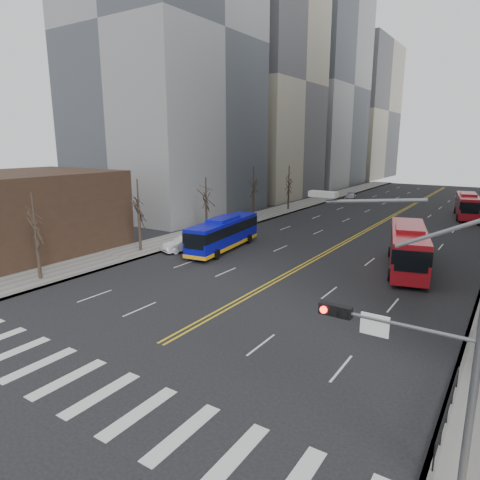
# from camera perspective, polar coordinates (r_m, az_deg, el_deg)

# --- Properties ---
(ground) EXTENTS (220.00, 220.00, 0.00)m
(ground) POSITION_cam_1_polar(r_m,az_deg,el_deg) (21.87, -20.09, -17.86)
(ground) COLOR black
(sidewalk_left) EXTENTS (5.00, 130.00, 0.15)m
(sidewalk_left) POSITION_cam_1_polar(r_m,az_deg,el_deg) (65.25, 3.25, 3.35)
(sidewalk_left) COLOR slate
(sidewalk_left) RESTS_ON ground
(crosswalk) EXTENTS (26.70, 4.00, 0.01)m
(crosswalk) POSITION_cam_1_polar(r_m,az_deg,el_deg) (21.87, -20.09, -17.85)
(crosswalk) COLOR silver
(crosswalk) RESTS_ON ground
(centerline) EXTENTS (0.55, 100.00, 0.01)m
(centerline) POSITION_cam_1_polar(r_m,az_deg,el_deg) (68.47, 19.63, 3.01)
(centerline) COLOR gold
(centerline) RESTS_ON ground
(office_towers) EXTENTS (83.00, 134.00, 58.00)m
(office_towers) POSITION_cam_1_polar(r_m,az_deg,el_deg) (81.81, 23.53, 21.08)
(office_towers) COLOR gray
(office_towers) RESTS_ON ground
(storefront) EXTENTS (14.00, 18.00, 8.00)m
(storefront) POSITION_cam_1_polar(r_m,az_deg,el_deg) (47.91, -27.85, 3.14)
(storefront) COLOR #312118
(storefront) RESTS_ON ground
(signal_mast) EXTENTS (5.37, 0.37, 9.39)m
(signal_mast) POSITION_cam_1_polar(r_m,az_deg,el_deg) (14.25, 23.20, -13.34)
(signal_mast) COLOR slate
(signal_mast) RESTS_ON ground
(pedestrian_railing) EXTENTS (0.06, 6.06, 1.02)m
(pedestrian_railing) POSITION_cam_1_polar(r_m,az_deg,el_deg) (19.61, 25.98, -19.46)
(pedestrian_railing) COLOR black
(pedestrian_railing) RESTS_ON sidewalk_right
(street_trees) EXTENTS (35.20, 47.20, 7.60)m
(street_trees) POSITION_cam_1_polar(r_m,az_deg,el_deg) (51.08, 6.52, 6.06)
(street_trees) COLOR black
(street_trees) RESTS_ON ground
(blue_bus) EXTENTS (3.95, 11.83, 3.39)m
(blue_bus) POSITION_cam_1_polar(r_m,az_deg,el_deg) (44.09, -2.21, 0.97)
(blue_bus) COLOR #0B0DB1
(blue_bus) RESTS_ON ground
(red_bus_near) EXTENTS (5.77, 12.59, 3.86)m
(red_bus_near) POSITION_cam_1_polar(r_m,az_deg,el_deg) (39.92, 21.52, -0.67)
(red_bus_near) COLOR #A9121A
(red_bus_near) RESTS_ON ground
(red_bus_far) EXTENTS (4.50, 11.74, 3.63)m
(red_bus_far) POSITION_cam_1_polar(r_m,az_deg,el_deg) (71.45, 28.04, 4.27)
(red_bus_far) COLOR #A9121A
(red_bus_far) RESTS_ON ground
(car_white) EXTENTS (3.01, 4.85, 1.51)m
(car_white) POSITION_cam_1_polar(r_m,az_deg,el_deg) (44.06, -7.53, -0.51)
(car_white) COLOR silver
(car_white) RESTS_ON ground
(car_silver) EXTENTS (2.69, 4.74, 1.30)m
(car_silver) POSITION_cam_1_polar(r_m,az_deg,el_deg) (85.65, 14.47, 5.64)
(car_silver) COLOR #A3A3A8
(car_silver) RESTS_ON ground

